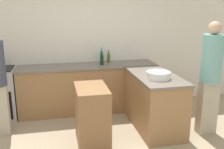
% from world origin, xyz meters
% --- Properties ---
extents(wall_back, '(8.00, 0.06, 2.70)m').
position_xyz_m(wall_back, '(0.00, 2.21, 1.35)').
color(wall_back, silver).
rests_on(wall_back, ground_plane).
extents(counter_back, '(2.70, 0.64, 0.94)m').
position_xyz_m(counter_back, '(0.00, 1.87, 0.47)').
color(counter_back, olive).
rests_on(counter_back, ground_plane).
extents(counter_peninsula, '(0.69, 1.40, 0.94)m').
position_xyz_m(counter_peninsula, '(1.01, 0.89, 0.47)').
color(counter_peninsula, olive).
rests_on(counter_peninsula, ground_plane).
extents(island_table, '(0.46, 0.74, 0.90)m').
position_xyz_m(island_table, '(-0.11, 0.56, 0.45)').
color(island_table, brown).
rests_on(island_table, ground_plane).
extents(mixing_bowl, '(0.38, 0.38, 0.12)m').
position_xyz_m(mixing_bowl, '(0.97, 0.65, 1.00)').
color(mixing_bowl, white).
rests_on(mixing_bowl, counter_peninsula).
extents(olive_oil_bottle, '(0.06, 0.06, 0.25)m').
position_xyz_m(olive_oil_bottle, '(0.45, 2.03, 1.04)').
color(olive_oil_bottle, '#475B1E').
rests_on(olive_oil_bottle, counter_back).
extents(wine_bottle_dark, '(0.07, 0.07, 0.28)m').
position_xyz_m(wine_bottle_dark, '(0.27, 1.83, 1.05)').
color(wine_bottle_dark, black).
rests_on(wine_bottle_dark, counter_back).
extents(dish_soap_bottle, '(0.06, 0.06, 0.32)m').
position_xyz_m(dish_soap_bottle, '(0.30, 2.01, 1.06)').
color(dish_soap_bottle, '#338CBF').
rests_on(dish_soap_bottle, counter_back).
extents(person_at_peninsula, '(0.33, 0.33, 1.83)m').
position_xyz_m(person_at_peninsula, '(1.78, 0.49, 1.00)').
color(person_at_peninsula, '#ADA38E').
rests_on(person_at_peninsula, ground_plane).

